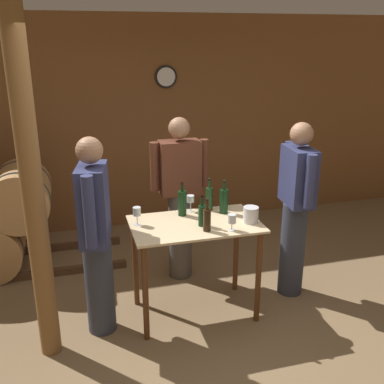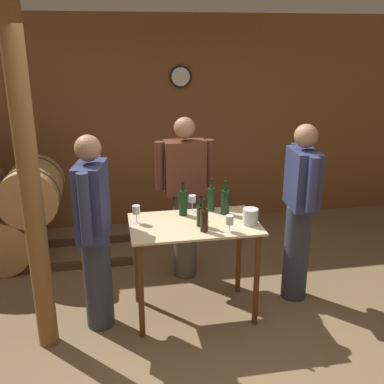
% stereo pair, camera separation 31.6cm
% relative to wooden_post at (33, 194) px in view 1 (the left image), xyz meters
% --- Properties ---
extents(ground_plane, '(14.00, 14.00, 0.00)m').
position_rel_wooden_post_xyz_m(ground_plane, '(1.27, -0.33, -1.35)').
color(ground_plane, brown).
extents(back_wall, '(8.40, 0.08, 2.70)m').
position_rel_wooden_post_xyz_m(back_wall, '(1.27, 2.46, 0.00)').
color(back_wall, brown).
rests_on(back_wall, ground_plane).
extents(tasting_table, '(1.11, 0.67, 0.89)m').
position_rel_wooden_post_xyz_m(tasting_table, '(1.27, 0.21, -0.63)').
color(tasting_table, beige).
rests_on(tasting_table, ground_plane).
extents(wooden_post, '(0.16, 0.16, 2.70)m').
position_rel_wooden_post_xyz_m(wooden_post, '(0.00, 0.00, 0.00)').
color(wooden_post, brown).
rests_on(wooden_post, ground_plane).
extents(wine_bottle_far_left, '(0.08, 0.08, 0.31)m').
position_rel_wooden_post_xyz_m(wine_bottle_far_left, '(1.21, 0.41, -0.34)').
color(wine_bottle_far_left, black).
rests_on(wine_bottle_far_left, tasting_table).
extents(wine_bottle_left, '(0.07, 0.07, 0.27)m').
position_rel_wooden_post_xyz_m(wine_bottle_left, '(1.31, 0.14, -0.36)').
color(wine_bottle_left, black).
rests_on(wine_bottle_left, tasting_table).
extents(wine_bottle_center, '(0.06, 0.06, 0.28)m').
position_rel_wooden_post_xyz_m(wine_bottle_center, '(1.32, 0.03, -0.35)').
color(wine_bottle_center, black).
rests_on(wine_bottle_center, tasting_table).
extents(wine_bottle_right, '(0.06, 0.06, 0.31)m').
position_rel_wooden_post_xyz_m(wine_bottle_right, '(1.48, 0.47, -0.34)').
color(wine_bottle_right, '#193819').
rests_on(wine_bottle_right, tasting_table).
extents(wine_bottle_far_right, '(0.08, 0.08, 0.31)m').
position_rel_wooden_post_xyz_m(wine_bottle_far_right, '(1.59, 0.37, -0.34)').
color(wine_bottle_far_right, black).
rests_on(wine_bottle_far_right, tasting_table).
extents(wine_glass_near_left, '(0.07, 0.07, 0.16)m').
position_rel_wooden_post_xyz_m(wine_glass_near_left, '(0.78, 0.30, -0.34)').
color(wine_glass_near_left, silver).
rests_on(wine_glass_near_left, tasting_table).
extents(wine_glass_near_center, '(0.07, 0.07, 0.15)m').
position_rel_wooden_post_xyz_m(wine_glass_near_center, '(1.31, 0.49, -0.34)').
color(wine_glass_near_center, silver).
rests_on(wine_glass_near_center, tasting_table).
extents(wine_glass_near_right, '(0.07, 0.07, 0.14)m').
position_rel_wooden_post_xyz_m(wine_glass_near_right, '(1.52, -0.02, -0.36)').
color(wine_glass_near_right, silver).
rests_on(wine_glass_near_right, tasting_table).
extents(ice_bucket, '(0.13, 0.13, 0.14)m').
position_rel_wooden_post_xyz_m(ice_bucket, '(1.74, 0.10, -0.39)').
color(ice_bucket, silver).
rests_on(ice_bucket, tasting_table).
extents(person_host, '(0.25, 0.59, 1.70)m').
position_rel_wooden_post_xyz_m(person_host, '(2.28, 0.31, -0.45)').
color(person_host, '#333847').
rests_on(person_host, ground_plane).
extents(person_visitor_with_scarf, '(0.59, 0.24, 1.69)m').
position_rel_wooden_post_xyz_m(person_visitor_with_scarf, '(1.31, 0.92, -0.45)').
color(person_visitor_with_scarf, '#4C4742').
rests_on(person_visitor_with_scarf, ground_plane).
extents(person_visitor_bearded, '(0.29, 0.58, 1.70)m').
position_rel_wooden_post_xyz_m(person_visitor_bearded, '(0.43, 0.18, -0.45)').
color(person_visitor_bearded, '#333847').
rests_on(person_visitor_bearded, ground_plane).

